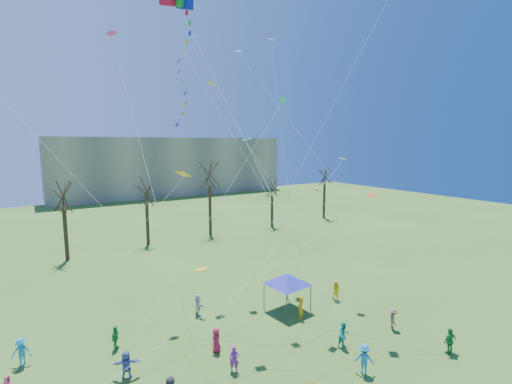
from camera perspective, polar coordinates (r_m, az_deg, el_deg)
distant_building at (r=98.89m, az=-13.39°, el=4.08°), size 60.00×14.00×15.00m
bare_tree_row at (r=49.98m, az=-14.09°, el=-0.06°), size 69.54×7.80×11.49m
big_box_kite at (r=20.19m, az=-10.83°, el=18.52°), size 3.40×5.80×21.70m
canopy_tent_blue at (r=30.01m, az=5.04°, el=-13.69°), size 4.14×4.14×3.12m
festival_crowd at (r=23.89m, az=-6.47°, el=-24.57°), size 25.03×14.93×1.81m
small_kites_aloft at (r=26.66m, az=-1.71°, el=11.08°), size 30.83×17.37×34.19m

